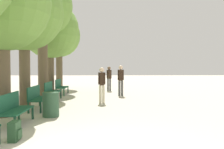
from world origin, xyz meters
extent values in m
cube|color=#195138|center=(-2.12, 2.66, 0.42)|extent=(0.53, 1.66, 0.04)
cube|color=#195138|center=(-2.37, 2.66, 0.68)|extent=(0.04, 1.66, 0.47)
cube|color=#19422D|center=(-1.90, 1.87, 0.20)|extent=(0.06, 0.06, 0.40)
cube|color=#19422D|center=(-1.90, 3.44, 0.20)|extent=(0.06, 0.06, 0.40)
cube|color=#19422D|center=(-2.34, 3.44, 0.20)|extent=(0.06, 0.06, 0.40)
cube|color=#195138|center=(-2.12, 5.23, 0.42)|extent=(0.53, 1.66, 0.04)
cube|color=#195138|center=(-2.37, 5.23, 0.68)|extent=(0.04, 1.66, 0.47)
cube|color=#19422D|center=(-1.90, 4.45, 0.20)|extent=(0.06, 0.06, 0.40)
cube|color=#19422D|center=(-1.90, 6.02, 0.20)|extent=(0.06, 0.06, 0.40)
cube|color=#19422D|center=(-2.34, 4.45, 0.20)|extent=(0.06, 0.06, 0.40)
cube|color=#19422D|center=(-2.34, 6.02, 0.20)|extent=(0.06, 0.06, 0.40)
cube|color=#195138|center=(-2.12, 7.81, 0.42)|extent=(0.53, 1.66, 0.04)
cube|color=#195138|center=(-2.37, 7.81, 0.68)|extent=(0.04, 1.66, 0.47)
cube|color=#19422D|center=(-1.90, 7.02, 0.20)|extent=(0.06, 0.06, 0.40)
cube|color=#19422D|center=(-1.90, 8.59, 0.20)|extent=(0.06, 0.06, 0.40)
cube|color=#19422D|center=(-2.34, 7.02, 0.20)|extent=(0.06, 0.06, 0.40)
cube|color=#19422D|center=(-2.34, 8.59, 0.20)|extent=(0.06, 0.06, 0.40)
cube|color=#195138|center=(-2.12, 10.38, 0.42)|extent=(0.53, 1.66, 0.04)
cube|color=#195138|center=(-2.37, 10.38, 0.68)|extent=(0.04, 1.66, 0.47)
cube|color=#19422D|center=(-1.90, 9.60, 0.20)|extent=(0.06, 0.06, 0.40)
cube|color=#19422D|center=(-1.90, 11.17, 0.20)|extent=(0.06, 0.06, 0.40)
cube|color=#19422D|center=(-2.34, 9.60, 0.20)|extent=(0.06, 0.06, 0.40)
cube|color=#19422D|center=(-2.34, 11.17, 0.20)|extent=(0.06, 0.06, 0.40)
cylinder|color=brown|center=(-3.01, 3.88, 1.46)|extent=(0.50, 0.50, 2.93)
sphere|color=olive|center=(-3.01, 3.88, 3.82)|extent=(3.25, 3.25, 3.25)
cylinder|color=brown|center=(-3.01, 6.20, 1.55)|extent=(0.46, 0.46, 3.10)
sphere|color=olive|center=(-3.01, 6.20, 4.02)|extent=(3.36, 3.36, 3.36)
cylinder|color=brown|center=(-3.01, 9.35, 2.04)|extent=(0.53, 0.53, 4.08)
sphere|color=olive|center=(-3.01, 9.35, 5.00)|extent=(3.32, 3.32, 3.32)
cylinder|color=brown|center=(-3.01, 11.36, 1.50)|extent=(0.43, 0.43, 2.99)
sphere|color=olive|center=(-3.01, 11.36, 3.98)|extent=(3.59, 3.59, 3.59)
cylinder|color=brown|center=(-3.01, 14.34, 1.54)|extent=(0.49, 0.49, 3.09)
sphere|color=olive|center=(-3.01, 14.34, 3.96)|extent=(3.18, 3.18, 3.18)
cube|color=#284C2D|center=(-1.66, 1.14, 0.23)|extent=(0.19, 0.38, 0.45)
cube|color=#284C2D|center=(-1.54, 1.14, 0.16)|extent=(0.04, 0.26, 0.20)
cylinder|color=#4C4C4C|center=(1.24, 9.55, 0.44)|extent=(0.13, 0.13, 0.87)
cylinder|color=#4C4C4C|center=(1.39, 9.55, 0.44)|extent=(0.13, 0.13, 0.87)
cube|color=black|center=(1.32, 9.55, 1.18)|extent=(0.25, 0.22, 0.62)
cylinder|color=black|center=(1.19, 9.55, 1.20)|extent=(0.09, 0.09, 0.59)
cylinder|color=black|center=(1.45, 9.55, 1.20)|extent=(0.09, 0.09, 0.59)
sphere|color=beige|center=(1.32, 9.55, 1.62)|extent=(0.24, 0.24, 0.24)
cylinder|color=beige|center=(0.20, 6.86, 0.41)|extent=(0.12, 0.12, 0.82)
cylinder|color=beige|center=(0.34, 6.86, 0.41)|extent=(0.12, 0.12, 0.82)
cube|color=black|center=(0.27, 6.86, 1.11)|extent=(0.19, 0.23, 0.58)
cylinder|color=black|center=(0.15, 6.86, 1.13)|extent=(0.09, 0.09, 0.55)
cylinder|color=black|center=(0.39, 6.86, 1.13)|extent=(0.09, 0.09, 0.55)
sphere|color=beige|center=(0.27, 6.86, 1.52)|extent=(0.22, 0.22, 0.22)
cylinder|color=#4C4C4C|center=(0.63, 12.37, 0.42)|extent=(0.12, 0.12, 0.84)
cylinder|color=#4C4C4C|center=(0.78, 12.37, 0.42)|extent=(0.12, 0.12, 0.84)
cube|color=black|center=(0.71, 12.37, 1.14)|extent=(0.29, 0.30, 0.59)
cylinder|color=black|center=(0.58, 12.37, 1.15)|extent=(0.09, 0.09, 0.57)
cylinder|color=black|center=(0.83, 12.37, 1.15)|extent=(0.09, 0.09, 0.57)
sphere|color=brown|center=(0.71, 12.37, 1.55)|extent=(0.23, 0.23, 0.23)
cylinder|color=#2D5138|center=(-1.41, 3.85, 0.41)|extent=(0.55, 0.55, 0.82)
camera|label=1|loc=(0.39, -4.53, 1.71)|focal=40.00mm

